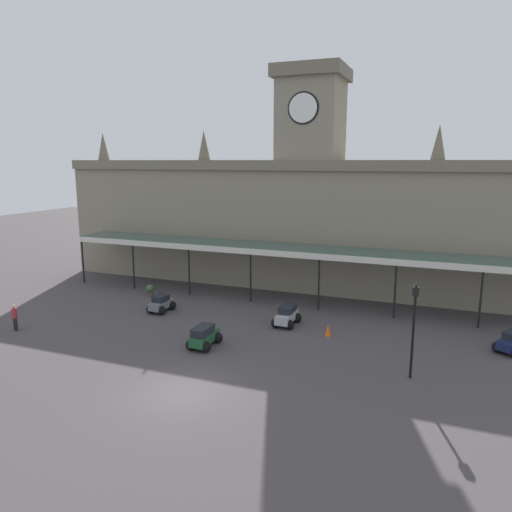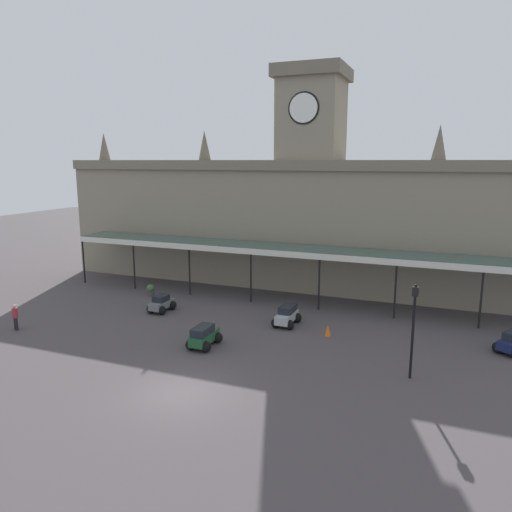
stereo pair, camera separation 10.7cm
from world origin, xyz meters
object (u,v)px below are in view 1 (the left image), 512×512
object	(u,v)px
car_green_estate	(204,337)
traffic_cone	(328,330)
car_navy_sedan	(512,343)
victorian_lamppost	(414,320)
car_grey_sedan	(161,305)
planter_near_kerb	(150,290)
car_silver_estate	(287,316)
pedestrian_near_entrance	(15,316)

from	to	relation	value
car_green_estate	traffic_cone	bearing A→B (deg)	35.18
car_navy_sedan	victorian_lamppost	xyz separation A→B (m)	(-5.03, -5.52, 2.48)
car_grey_sedan	victorian_lamppost	world-z (taller)	victorian_lamppost
traffic_cone	planter_near_kerb	xyz separation A→B (m)	(-15.12, 3.44, 0.14)
car_silver_estate	car_green_estate	bearing A→B (deg)	-121.20
car_navy_sedan	traffic_cone	bearing A→B (deg)	-172.99
pedestrian_near_entrance	planter_near_kerb	size ratio (longest dim) A/B	1.74
victorian_lamppost	car_silver_estate	bearing A→B (deg)	147.10
car_navy_sedan	car_silver_estate	xyz separation A→B (m)	(-13.15, -0.27, 0.06)
car_green_estate	car_silver_estate	world-z (taller)	same
car_navy_sedan	planter_near_kerb	distance (m)	25.39
car_silver_estate	traffic_cone	distance (m)	3.14
car_grey_sedan	planter_near_kerb	bearing A→B (deg)	134.27
car_silver_estate	planter_near_kerb	size ratio (longest dim) A/B	2.36
car_grey_sedan	traffic_cone	xyz separation A→B (m)	(12.14, -0.39, -0.15)
victorian_lamppost	planter_near_kerb	bearing A→B (deg)	159.18
victorian_lamppost	planter_near_kerb	world-z (taller)	victorian_lamppost
pedestrian_near_entrance	traffic_cone	world-z (taller)	pedestrian_near_entrance
car_silver_estate	car_grey_sedan	bearing A→B (deg)	-176.28
car_grey_sedan	car_navy_sedan	world-z (taller)	same
car_green_estate	pedestrian_near_entrance	xyz separation A→B (m)	(-12.39, -1.94, 0.34)
car_grey_sedan	traffic_cone	distance (m)	12.15
car_green_estate	car_navy_sedan	bearing A→B (deg)	18.97
car_green_estate	victorian_lamppost	world-z (taller)	victorian_lamppost
pedestrian_near_entrance	traffic_cone	bearing A→B (deg)	18.78
car_silver_estate	traffic_cone	bearing A→B (deg)	-18.30
car_green_estate	planter_near_kerb	distance (m)	11.85
pedestrian_near_entrance	planter_near_kerb	world-z (taller)	pedestrian_near_entrance
car_navy_sedan	car_silver_estate	distance (m)	13.15
car_navy_sedan	planter_near_kerb	bearing A→B (deg)	175.06
car_silver_estate	traffic_cone	size ratio (longest dim) A/B	3.20
car_navy_sedan	planter_near_kerb	world-z (taller)	car_navy_sedan
traffic_cone	pedestrian_near_entrance	bearing A→B (deg)	-161.22
traffic_cone	planter_near_kerb	distance (m)	15.50
car_navy_sedan	pedestrian_near_entrance	world-z (taller)	pedestrian_near_entrance
car_green_estate	traffic_cone	xyz separation A→B (m)	(6.22, 4.39, -0.21)
pedestrian_near_entrance	car_green_estate	bearing A→B (deg)	8.91
victorian_lamppost	planter_near_kerb	distance (m)	21.83
car_navy_sedan	planter_near_kerb	size ratio (longest dim) A/B	2.34
car_grey_sedan	planter_near_kerb	distance (m)	4.26
car_grey_sedan	pedestrian_near_entrance	bearing A→B (deg)	-133.93
planter_near_kerb	car_navy_sedan	bearing A→B (deg)	-4.94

